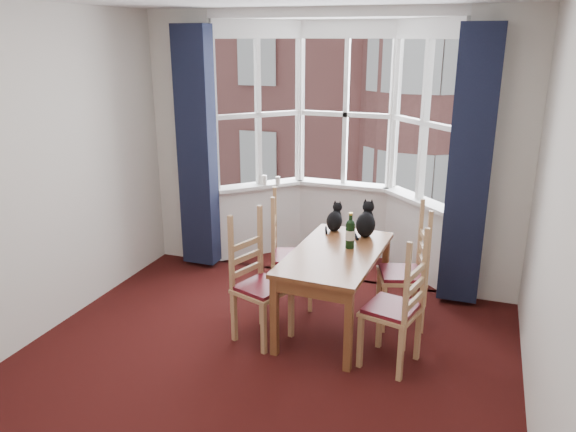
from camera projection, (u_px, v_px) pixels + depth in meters
The scene contains 20 objects.
floor at pixel (242, 389), 4.21m from camera, with size 4.50×4.50×0.00m, color black.
wall_left at pixel (5, 186), 4.42m from camera, with size 4.50×4.50×0.00m, color silver.
wall_right at pixel (562, 248), 3.14m from camera, with size 4.50×4.50×0.00m, color silver.
wall_back_pier_left at pixel (186, 141), 6.33m from camera, with size 0.70×0.12×2.80m, color silver.
wall_back_pier_right at pixel (496, 162), 5.27m from camera, with size 0.70×0.12×2.80m, color silver.
bay_window at pixel (340, 142), 6.25m from camera, with size 2.76×0.94×2.80m.
curtain_left at pixel (197, 149), 6.11m from camera, with size 0.38×0.22×2.60m, color #171C34.
curtain_right at pixel (469, 169), 5.20m from camera, with size 0.38×0.22×2.60m, color #171C34.
dining_table at pixel (336, 262), 4.93m from camera, with size 0.79×1.39×0.73m.
chair_left_near at pixel (254, 286), 4.84m from camera, with size 0.52×0.53×0.92m.
chair_left_far at pixel (283, 258), 5.44m from camera, with size 0.51×0.52×0.92m.
chair_right_near at pixel (402, 313), 4.37m from camera, with size 0.49×0.50×0.92m.
chair_right_far at pixel (411, 276), 5.05m from camera, with size 0.51×0.52×0.92m.
cat_left at pixel (335, 219), 5.41m from camera, with size 0.17×0.23×0.29m.
cat_right at pixel (366, 222), 5.25m from camera, with size 0.18×0.26×0.35m.
wine_bottle at pixel (350, 233), 4.95m from camera, with size 0.08×0.08×0.33m.
candle_tall at pixel (264, 180), 6.53m from camera, with size 0.06×0.06×0.11m, color white.
candle_short at pixel (278, 181), 6.51m from camera, with size 0.06×0.06×0.10m, color white.
street at pixel (455, 179), 34.97m from camera, with size 80.00×80.00×0.00m, color #333335.
tenement_building at pixel (437, 69), 16.28m from camera, with size 18.40×7.80×15.20m.
Camera 1 is at (1.54, -3.28, 2.54)m, focal length 35.00 mm.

